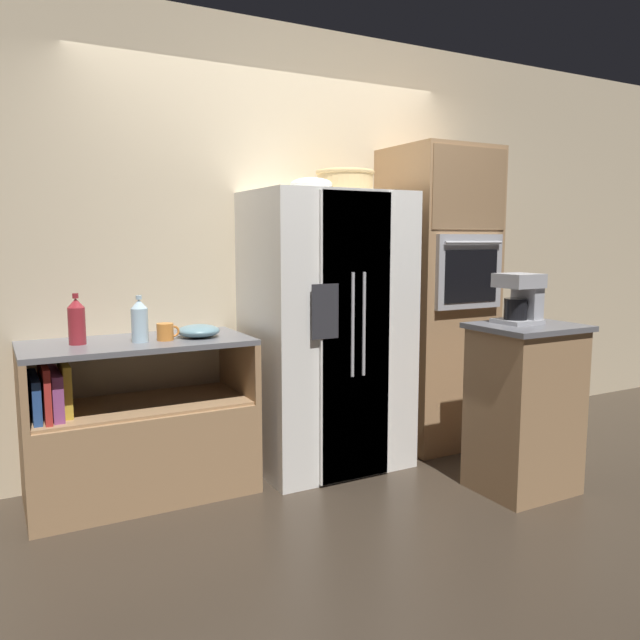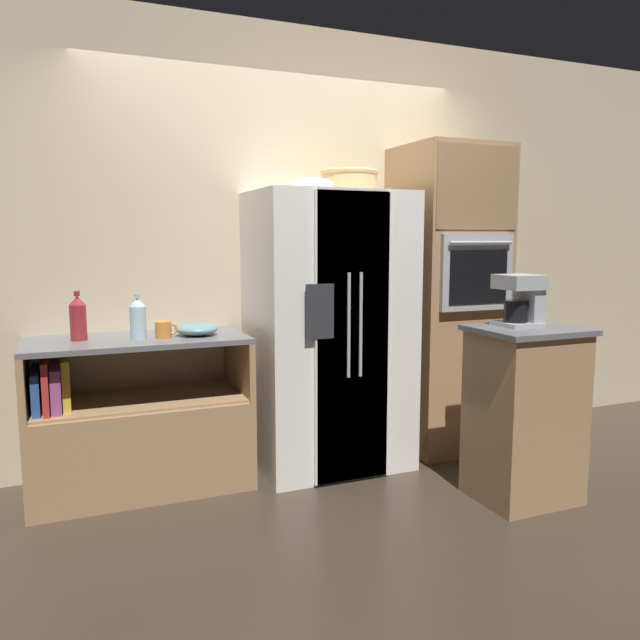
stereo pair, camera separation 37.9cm
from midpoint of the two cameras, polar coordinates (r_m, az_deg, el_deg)
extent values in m
plane|color=#382D23|center=(4.03, 1.16, -13.52)|extent=(20.00, 20.00, 0.00)
cube|color=beige|center=(4.15, -1.17, 6.89)|extent=(12.00, 0.06, 2.80)
cube|color=#A87F56|center=(3.77, -13.28, -11.06)|extent=(1.22, 0.60, 0.51)
cube|color=#A87F56|center=(3.69, -13.40, -7.15)|extent=(1.17, 0.55, 0.02)
cube|color=#A87F56|center=(3.62, -22.80, -5.22)|extent=(0.04, 0.60, 0.34)
cube|color=#A87F56|center=(3.79, -4.61, -4.08)|extent=(0.04, 0.60, 0.34)
cube|color=slate|center=(3.62, -13.57, -1.84)|extent=(1.22, 0.60, 0.03)
cube|color=#284C8E|center=(3.60, -21.83, -5.95)|extent=(0.04, 0.39, 0.22)
cube|color=#B72D28|center=(3.59, -21.08, -5.46)|extent=(0.03, 0.42, 0.28)
cube|color=#934784|center=(3.60, -20.28, -5.75)|extent=(0.05, 0.38, 0.24)
cube|color=gold|center=(3.59, -19.47, -5.45)|extent=(0.04, 0.27, 0.27)
cube|color=white|center=(3.93, 3.53, -1.02)|extent=(0.94, 0.69, 1.73)
cube|color=white|center=(3.61, 5.93, -1.80)|extent=(0.46, 0.02, 1.69)
cube|color=white|center=(3.62, 6.10, -1.78)|extent=(0.46, 0.02, 1.69)
cylinder|color=#B2B2B7|center=(3.56, 5.70, -0.52)|extent=(0.02, 0.02, 0.60)
cylinder|color=#B2B2B7|center=(3.60, 6.76, -0.46)|extent=(0.02, 0.02, 0.60)
cube|color=#2D2D33|center=(3.48, 3.10, 0.76)|extent=(0.17, 0.01, 0.31)
cube|color=#A87F56|center=(4.40, 13.89, 1.82)|extent=(0.64, 0.63, 2.05)
cube|color=#ADADB2|center=(4.12, 16.73, 4.18)|extent=(0.53, 0.04, 0.48)
cube|color=black|center=(4.11, 16.89, 3.76)|extent=(0.43, 0.01, 0.34)
cylinder|color=#B2B2B7|center=(4.09, 17.15, 6.78)|extent=(0.46, 0.02, 0.02)
cube|color=#94704C|center=(4.14, 16.88, 11.56)|extent=(0.61, 0.01, 0.52)
cube|color=#A87F56|center=(3.71, 21.02, -8.28)|extent=(0.52, 0.44, 0.93)
cube|color=slate|center=(3.61, 21.38, -0.88)|extent=(0.57, 0.48, 0.03)
cylinder|color=tan|center=(4.04, 5.46, 12.39)|extent=(0.35, 0.35, 0.13)
torus|color=tan|center=(4.05, 5.47, 13.30)|extent=(0.37, 0.37, 0.03)
ellipsoid|color=white|center=(3.86, 2.22, 12.29)|extent=(0.26, 0.26, 0.08)
cylinder|color=silver|center=(3.55, -13.41, -0.27)|extent=(0.09, 0.09, 0.18)
cone|color=silver|center=(3.54, -13.46, 1.59)|extent=(0.09, 0.09, 0.05)
cylinder|color=silver|center=(3.53, -13.48, 2.17)|extent=(0.03, 0.03, 0.02)
cylinder|color=maroon|center=(3.60, -18.48, -0.26)|extent=(0.09, 0.09, 0.20)
cone|color=maroon|center=(3.59, -18.56, 1.69)|extent=(0.09, 0.09, 0.05)
cylinder|color=maroon|center=(3.58, -18.59, 2.29)|extent=(0.03, 0.03, 0.03)
cylinder|color=orange|center=(3.58, -11.24, -0.89)|extent=(0.09, 0.09, 0.09)
torus|color=orange|center=(3.58, -10.49, -0.85)|extent=(0.07, 0.01, 0.07)
ellipsoid|color=#668C99|center=(3.64, -8.28, -0.85)|extent=(0.24, 0.24, 0.07)
cube|color=#B2B2B7|center=(3.63, 20.50, -0.36)|extent=(0.22, 0.21, 0.02)
cylinder|color=black|center=(3.61, 20.37, 0.74)|extent=(0.13, 0.13, 0.12)
cube|color=#B2B2B7|center=(3.66, 21.40, 1.69)|extent=(0.08, 0.18, 0.28)
cube|color=#B2B2B7|center=(3.61, 20.67, 3.26)|extent=(0.22, 0.21, 0.08)
camera|label=1|loc=(0.19, -87.14, 0.38)|focal=35.00mm
camera|label=2|loc=(0.19, 92.86, -0.38)|focal=35.00mm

